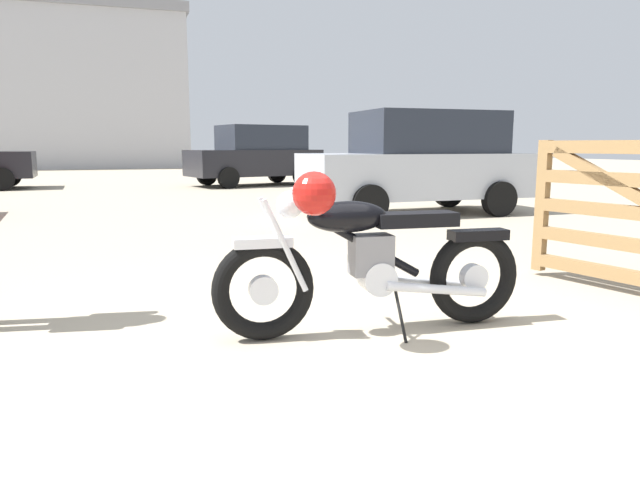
% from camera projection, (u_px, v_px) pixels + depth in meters
% --- Properties ---
extents(ground_plane, '(80.00, 80.00, 0.00)m').
position_uv_depth(ground_plane, '(389.00, 351.00, 3.41)').
color(ground_plane, tan).
extents(vintage_motorcycle, '(2.07, 0.73, 1.07)m').
position_uv_depth(vintage_motorcycle, '(367.00, 258.00, 3.68)').
color(vintage_motorcycle, black).
rests_on(vintage_motorcycle, ground_plane).
extents(dark_sedan_left, '(4.02, 2.06, 1.78)m').
position_uv_depth(dark_sedan_left, '(419.00, 162.00, 10.12)').
color(dark_sedan_left, black).
rests_on(dark_sedan_left, ground_plane).
extents(silver_sedan_mid, '(4.11, 2.29, 1.78)m').
position_uv_depth(silver_sedan_mid, '(257.00, 155.00, 17.31)').
color(silver_sedan_mid, black).
rests_on(silver_sedan_mid, ground_plane).
extents(industrial_building, '(18.56, 12.97, 18.19)m').
position_uv_depth(industrial_building, '(22.00, 90.00, 32.23)').
color(industrial_building, '#B2B2B7').
rests_on(industrial_building, ground_plane).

